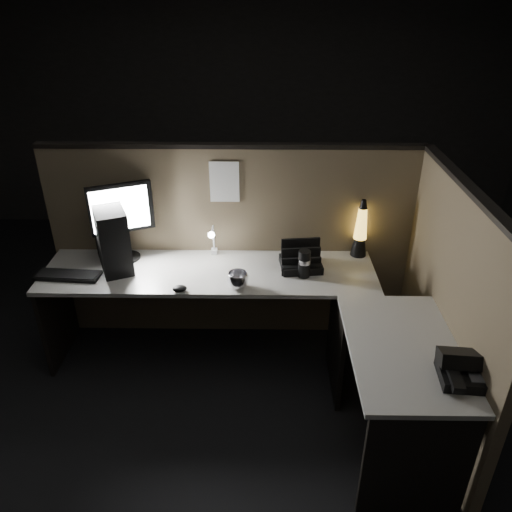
{
  "coord_description": "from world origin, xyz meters",
  "views": [
    {
      "loc": [
        0.22,
        -2.37,
        2.49
      ],
      "look_at": [
        0.18,
        0.35,
        0.99
      ],
      "focal_mm": 35.0,
      "sensor_mm": 36.0,
      "label": 1
    }
  ],
  "objects_px": {
    "pc_tower": "(112,236)",
    "lava_lamp": "(360,233)",
    "keyboard": "(68,275)",
    "desk_phone": "(465,368)",
    "monitor": "(122,214)"
  },
  "relations": [
    {
      "from": "pc_tower",
      "to": "lava_lamp",
      "type": "height_order",
      "value": "pc_tower"
    },
    {
      "from": "monitor",
      "to": "keyboard",
      "type": "xyz_separation_m",
      "value": [
        -0.34,
        -0.28,
        -0.33
      ]
    },
    {
      "from": "lava_lamp",
      "to": "desk_phone",
      "type": "bearing_deg",
      "value": -76.25
    },
    {
      "from": "monitor",
      "to": "lava_lamp",
      "type": "xyz_separation_m",
      "value": [
        1.68,
        0.06,
        -0.16
      ]
    },
    {
      "from": "keyboard",
      "to": "monitor",
      "type": "bearing_deg",
      "value": 43.55
    },
    {
      "from": "keyboard",
      "to": "lava_lamp",
      "type": "bearing_deg",
      "value": 13.9
    },
    {
      "from": "pc_tower",
      "to": "desk_phone",
      "type": "bearing_deg",
      "value": -52.42
    },
    {
      "from": "monitor",
      "to": "keyboard",
      "type": "relative_size",
      "value": 1.3
    },
    {
      "from": "pc_tower",
      "to": "desk_phone",
      "type": "distance_m",
      "value": 2.34
    },
    {
      "from": "lava_lamp",
      "to": "pc_tower",
      "type": "bearing_deg",
      "value": -174.37
    },
    {
      "from": "pc_tower",
      "to": "monitor",
      "type": "distance_m",
      "value": 0.17
    },
    {
      "from": "pc_tower",
      "to": "desk_phone",
      "type": "relative_size",
      "value": 1.57
    },
    {
      "from": "monitor",
      "to": "lava_lamp",
      "type": "height_order",
      "value": "monitor"
    },
    {
      "from": "pc_tower",
      "to": "lava_lamp",
      "type": "xyz_separation_m",
      "value": [
        1.74,
        0.17,
        -0.04
      ]
    },
    {
      "from": "pc_tower",
      "to": "keyboard",
      "type": "bearing_deg",
      "value": -172.55
    }
  ]
}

